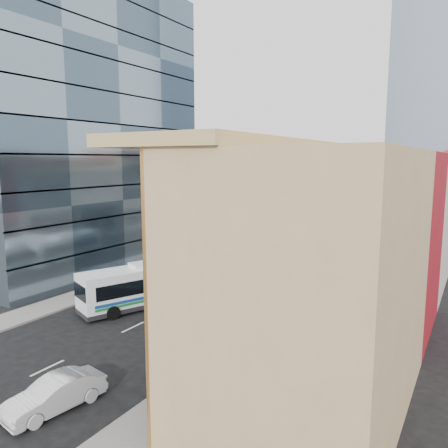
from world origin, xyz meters
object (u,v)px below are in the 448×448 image
Objects in this scene: bus_right at (206,316)px; sedan_right at (55,394)px; office_tower at (78,127)px; bus_left_near at (150,283)px; shophouse_tan at (316,282)px; bus_left_far at (196,267)px.

bus_right is 10.57m from sedan_right.
bus_left_near is at bearing -24.26° from office_tower.
office_tower is (-31.00, 14.00, 9.00)m from shophouse_tan.
bus_left_far is 1.09× the size of bus_right.
office_tower is 20.06m from bus_left_far.
bus_right is at bearing -41.36° from bus_left_far.
bus_left_far is at bearing 112.38° from bus_left_near.
office_tower is 6.40× the size of sedan_right.
bus_right is (22.50, -10.09, -13.46)m from office_tower.
bus_left_near is (15.00, -6.76, -13.20)m from office_tower.
bus_left_far is (15.00, -0.27, -13.32)m from office_tower.
bus_left_far is at bearing 102.47° from bus_right.
shophouse_tan reaches higher than bus_left_far.
bus_left_near reaches higher than bus_right.
office_tower is at bearing 130.93° from bus_right.
office_tower is 32.51m from sedan_right.
shophouse_tan reaches higher than bus_left_near.
bus_left_near is at bearing 155.66° from shophouse_tan.
office_tower reaches higher than sedan_right.
office_tower is at bearing 178.12° from bus_left_near.
shophouse_tan is 1.33× the size of bus_left_far.
bus_right is at bearing 155.28° from shophouse_tan.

